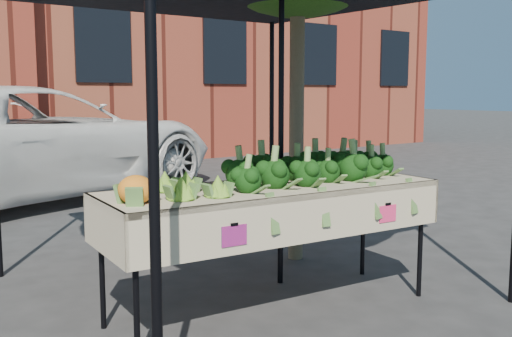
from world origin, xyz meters
name	(u,v)px	position (x,y,z in m)	size (l,w,h in m)	color
ground	(240,310)	(0.00, 0.00, 0.00)	(90.00, 90.00, 0.00)	#29292B
table	(273,249)	(0.19, -0.14, 0.45)	(2.46, 1.01, 0.90)	#C0AE93
canopy	(239,115)	(0.27, 0.40, 1.37)	(3.16, 3.16, 2.74)	black
broccoli_heap	(313,163)	(0.58, -0.12, 1.03)	(1.60, 0.57, 0.26)	black
romanesco_cluster	(187,179)	(-0.48, -0.11, 1.00)	(0.43, 0.57, 0.20)	#85AF36
cauliflower_pair	(136,188)	(-0.86, -0.19, 0.99)	(0.20, 0.20, 0.18)	orange
street_tree	(297,48)	(1.19, 0.79, 1.94)	(1.97, 1.97, 3.87)	#1E4C14
building_right	(193,2)	(7.00, 12.50, 4.25)	(12.00, 8.00, 8.50)	maroon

